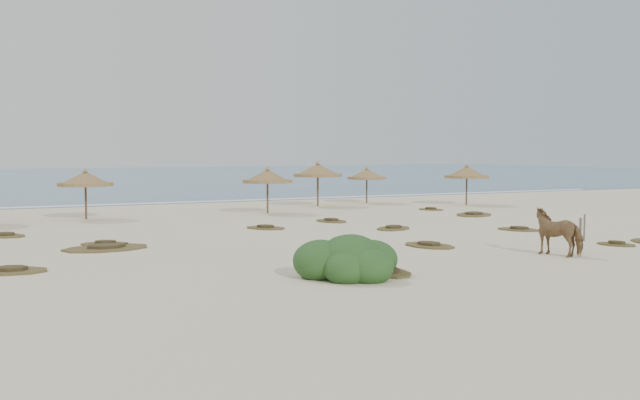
{
  "coord_description": "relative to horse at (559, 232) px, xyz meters",
  "views": [
    {
      "loc": [
        -13.3,
        -20.55,
        3.47
      ],
      "look_at": [
        -0.88,
        5.0,
        1.48
      ],
      "focal_mm": 40.0,
      "sensor_mm": 36.0,
      "label": 1
    }
  ],
  "objects": [
    {
      "name": "scrub_0",
      "position": [
        -16.51,
        4.35,
        -0.72
      ],
      "size": [
        2.42,
        1.96,
        0.16
      ],
      "rotation": [
        0.0,
        0.0,
        2.81
      ],
      "color": "brown",
      "rests_on": "ground"
    },
    {
      "name": "scrub_3",
      "position": [
        -0.8,
        9.06,
        -0.72
      ],
      "size": [
        2.43,
        2.27,
        0.16
      ],
      "rotation": [
        0.0,
        0.0,
        0.62
      ],
      "color": "brown",
      "rests_on": "ground"
    },
    {
      "name": "scrub_11",
      "position": [
        -6.94,
        -0.62,
        -0.72
      ],
      "size": [
        1.45,
        1.95,
        0.16
      ],
      "rotation": [
        0.0,
        0.0,
        1.4
      ],
      "color": "brown",
      "rests_on": "ground"
    },
    {
      "name": "fence_post_far",
      "position": [
        3.61,
        2.35,
        -0.26
      ],
      "size": [
        0.1,
        0.1,
        1.03
      ],
      "primitive_type": "cylinder",
      "rotation": [
        0.0,
        0.0,
        -0.36
      ],
      "color": "#655B4C",
      "rests_on": "ground"
    },
    {
      "name": "scrub_4",
      "position": [
        3.88,
        6.3,
        -0.72
      ],
      "size": [
        1.98,
        2.24,
        0.16
      ],
      "rotation": [
        0.0,
        0.0,
        2.07
      ],
      "color": "brown",
      "rests_on": "ground"
    },
    {
      "name": "scrub_12",
      "position": [
        3.7,
        0.9,
        -0.72
      ],
      "size": [
        1.34,
        1.62,
        0.16
      ],
      "rotation": [
        0.0,
        0.0,
        1.93
      ],
      "color": "brown",
      "rests_on": "ground"
    },
    {
      "name": "scrub_2",
      "position": [
        -6.17,
        4.75,
        -0.72
      ],
      "size": [
        1.6,
        1.83,
        0.16
      ],
      "rotation": [
        0.0,
        0.0,
        2.05
      ],
      "color": "brown",
      "rests_on": "ground"
    },
    {
      "name": "scrub_6",
      "position": [
        -16.3,
        13.61,
        -0.72
      ],
      "size": [
        2.07,
        2.27,
        0.16
      ],
      "rotation": [
        0.0,
        0.0,
        2.14
      ],
      "color": "brown",
      "rests_on": "ground"
    },
    {
      "name": "scrub_10",
      "position": [
        6.48,
        16.68,
        -0.72
      ],
      "size": [
        1.54,
        1.87,
        0.16
      ],
      "rotation": [
        0.0,
        0.0,
        1.93
      ],
      "color": "brown",
      "rests_on": "ground"
    },
    {
      "name": "scrub_1",
      "position": [
        -13.27,
        8.07,
        -0.72
      ],
      "size": [
        3.19,
        2.21,
        0.16
      ],
      "rotation": [
        0.0,
        0.0,
        0.08
      ],
      "color": "brown",
      "rests_on": "ground"
    },
    {
      "name": "palapa_6",
      "position": [
        10.71,
        18.87,
        1.27
      ],
      "size": [
        3.0,
        3.0,
        2.63
      ],
      "rotation": [
        0.0,
        0.0,
        0.07
      ],
      "color": "brown",
      "rests_on": "ground"
    },
    {
      "name": "bush",
      "position": [
        -8.17,
        -0.6,
        -0.32
      ],
      "size": [
        3.05,
        2.69,
        1.37
      ],
      "rotation": [
        0.0,
        0.0,
        0.36
      ],
      "color": "#2A5022",
      "rests_on": "ground"
    },
    {
      "name": "palapa_5",
      "position": [
        5.81,
        23.04,
        1.1
      ],
      "size": [
        3.21,
        3.21,
        2.42
      ],
      "rotation": [
        0.0,
        0.0,
        0.29
      ],
      "color": "brown",
      "rests_on": "ground"
    },
    {
      "name": "scrub_9",
      "position": [
        -2.64,
        3.65,
        -0.72
      ],
      "size": [
        1.79,
        2.36,
        0.16
      ],
      "rotation": [
        0.0,
        0.0,
        1.78
      ],
      "color": "brown",
      "rests_on": "ground"
    },
    {
      "name": "scrub_14",
      "position": [
        -13.11,
        9.22,
        -0.72
      ],
      "size": [
        2.11,
        1.84,
        0.16
      ],
      "rotation": [
        0.0,
        0.0,
        2.68
      ],
      "color": "brown",
      "rests_on": "ground"
    },
    {
      "name": "scrub_13",
      "position": [
        -5.8,
        11.7,
        -0.72
      ],
      "size": [
        2.09,
        2.27,
        0.16
      ],
      "rotation": [
        0.0,
        0.0,
        2.17
      ],
      "color": "brown",
      "rests_on": "ground"
    },
    {
      "name": "scrub_5",
      "position": [
        6.64,
        12.93,
        -0.72
      ],
      "size": [
        3.32,
        3.25,
        0.16
      ],
      "rotation": [
        0.0,
        0.0,
        0.74
      ],
      "color": "brown",
      "rests_on": "ground"
    },
    {
      "name": "fence_post_near",
      "position": [
        1.05,
        0.09,
        -0.18
      ],
      "size": [
        0.11,
        0.11,
        1.19
      ],
      "primitive_type": "cylinder",
      "rotation": [
        0.0,
        0.0,
        -0.27
      ],
      "color": "#655B4C",
      "rests_on": "ground"
    },
    {
      "name": "horse",
      "position": [
        0.0,
        0.0,
        0.0
      ],
      "size": [
        1.41,
        2.01,
        1.55
      ],
      "primitive_type": "imported",
      "rotation": [
        0.0,
        0.0,
        3.49
      ],
      "color": "#9A7346",
      "rests_on": "ground"
    },
    {
      "name": "scrub_7",
      "position": [
        -1.78,
        13.17,
        -0.72
      ],
      "size": [
        1.44,
        2.04,
        0.16
      ],
      "rotation": [
        0.0,
        0.0,
        1.67
      ],
      "color": "brown",
      "rests_on": "ground"
    },
    {
      "name": "ocean",
      "position": [
        -4.07,
        77.95,
        -0.77
      ],
      "size": [
        200.0,
        100.0,
        0.01
      ],
      "primitive_type": "cube",
      "color": "#275B76",
      "rests_on": "ground"
    },
    {
      "name": "ground",
      "position": [
        -4.07,
        2.95,
        -0.77
      ],
      "size": [
        160.0,
        160.0,
        0.0
      ],
      "primitive_type": "plane",
      "color": "beige",
      "rests_on": "ground"
    },
    {
      "name": "foam_line",
      "position": [
        -4.07,
        28.95,
        -0.77
      ],
      "size": [
        70.0,
        0.6,
        0.01
      ],
      "primitive_type": "cube",
      "color": "white",
      "rests_on": "ground"
    },
    {
      "name": "palapa_3",
      "position": [
        -2.87,
        18.81,
        1.23
      ],
      "size": [
        3.39,
        3.39,
        2.58
      ],
      "rotation": [
        0.0,
        0.0,
        -0.27
      ],
      "color": "brown",
      "rests_on": "ground"
    },
    {
      "name": "palapa_4",
      "position": [
        1.79,
        22.09,
        1.42
      ],
      "size": [
        3.58,
        3.58,
        2.83
      ],
      "rotation": [
        0.0,
        0.0,
        0.21
      ],
      "color": "brown",
      "rests_on": "ground"
    },
    {
      "name": "palapa_2",
      "position": [
        -12.35,
        19.66,
        1.23
      ],
      "size": [
        2.85,
        2.85,
        2.58
      ],
      "rotation": [
        0.0,
        0.0,
        -0.03
      ],
      "color": "brown",
      "rests_on": "ground"
    }
  ]
}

